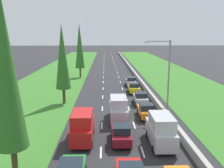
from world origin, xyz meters
TOP-DOWN VIEW (x-y plane):
  - ground_plane at (0.00, 60.00)m, footprint 300.00×300.00m
  - grass_verge_left at (-12.65, 60.00)m, footprint 14.00×140.00m
  - grass_verge_right at (14.35, 60.00)m, footprint 14.00×140.00m
  - median_barrier at (5.70, 60.00)m, footprint 0.44×120.00m
  - lane_markings at (0.00, 60.00)m, footprint 3.64×116.00m
  - silver_van_right_lane at (3.52, 16.25)m, footprint 1.96×4.90m
  - orange_hatchback_right_lane_third at (3.44, 23.47)m, footprint 1.74×3.90m
  - silver_hatchback_right_lane at (3.60, 29.08)m, footprint 1.74×3.90m
  - maroon_hatchback_centre_lane at (0.05, 16.86)m, footprint 1.74×3.90m
  - silver_van_centre_lane at (0.11, 22.51)m, footprint 1.96×4.90m
  - yellow_hatchback_right_lane at (3.40, 35.67)m, footprint 1.74×3.90m
  - red_van_left_lane at (-3.45, 17.28)m, footprint 1.96×4.90m
  - silver_hatchback_right_lane_sixth at (3.53, 41.28)m, footprint 1.74×3.90m
  - poplar_tree_nearest at (-7.58, 11.73)m, footprint 2.11×2.11m
  - poplar_tree_second at (-7.19, 29.60)m, footprint 2.08×2.08m
  - poplar_tree_third at (-6.99, 50.57)m, footprint 2.10×2.10m
  - street_light_mast at (6.09, 25.36)m, footprint 3.20×0.28m

SIDE VIEW (x-z plane):
  - ground_plane at x=0.00m, z-range 0.00..0.00m
  - lane_markings at x=0.00m, z-range 0.00..0.01m
  - grass_verge_left at x=-12.65m, z-range 0.00..0.04m
  - grass_verge_right at x=14.35m, z-range 0.00..0.04m
  - median_barrier at x=5.70m, z-range 0.00..0.85m
  - orange_hatchback_right_lane_third at x=3.44m, z-range -0.02..1.70m
  - silver_hatchback_right_lane at x=3.60m, z-range -0.02..1.70m
  - maroon_hatchback_centre_lane at x=0.05m, z-range -0.02..1.70m
  - yellow_hatchback_right_lane at x=3.40m, z-range -0.02..1.70m
  - silver_hatchback_right_lane_sixth at x=3.53m, z-range -0.02..1.70m
  - silver_van_right_lane at x=3.52m, z-range -0.01..2.81m
  - silver_van_centre_lane at x=0.11m, z-range -0.01..2.81m
  - red_van_left_lane at x=-3.45m, z-range -0.01..2.81m
  - street_light_mast at x=6.09m, z-range 0.73..9.73m
  - poplar_tree_second at x=-7.19m, z-range 1.05..12.14m
  - poplar_tree_third at x=-6.99m, z-range 1.05..13.09m
  - poplar_tree_nearest at x=-7.58m, z-range 1.05..13.49m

